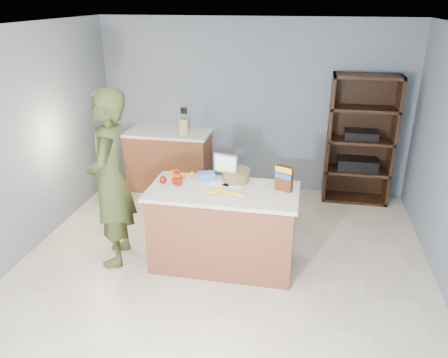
% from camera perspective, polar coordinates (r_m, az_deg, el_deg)
% --- Properties ---
extents(floor, '(4.50, 5.00, 0.02)m').
position_cam_1_polar(floor, '(4.72, -0.83, -12.92)').
color(floor, beige).
rests_on(floor, ground).
extents(walls, '(4.52, 5.02, 2.51)m').
position_cam_1_polar(walls, '(3.98, -0.97, 6.73)').
color(walls, slate).
rests_on(walls, ground).
extents(counter_peninsula, '(1.56, 0.76, 0.90)m').
position_cam_1_polar(counter_peninsula, '(4.74, -0.12, -6.76)').
color(counter_peninsula, brown).
rests_on(counter_peninsula, ground).
extents(back_cabinet, '(1.24, 0.62, 0.90)m').
position_cam_1_polar(back_cabinet, '(6.68, -7.10, 2.49)').
color(back_cabinet, brown).
rests_on(back_cabinet, ground).
extents(shelving_unit, '(0.90, 0.40, 1.80)m').
position_cam_1_polar(shelving_unit, '(6.42, 17.29, 4.67)').
color(shelving_unit, black).
rests_on(shelving_unit, ground).
extents(person, '(0.60, 0.79, 1.93)m').
position_cam_1_polar(person, '(4.75, -14.64, -0.10)').
color(person, '#38431D').
rests_on(person, ground).
extents(knife_block, '(0.12, 0.10, 0.31)m').
position_cam_1_polar(knife_block, '(6.36, -5.21, 6.91)').
color(knife_block, tan).
rests_on(knife_block, back_cabinet).
extents(envelopes, '(0.38, 0.18, 0.00)m').
position_cam_1_polar(envelopes, '(4.63, 0.27, -0.76)').
color(envelopes, white).
rests_on(envelopes, counter_peninsula).
extents(bananas, '(0.42, 0.16, 0.04)m').
position_cam_1_polar(bananas, '(4.41, -0.05, -1.79)').
color(bananas, yellow).
rests_on(bananas, counter_peninsula).
extents(apples, '(0.26, 0.28, 0.08)m').
position_cam_1_polar(apples, '(4.70, -6.62, -0.03)').
color(apples, maroon).
rests_on(apples, counter_peninsula).
extents(oranges, '(0.29, 0.22, 0.06)m').
position_cam_1_polar(oranges, '(4.84, -5.84, 0.57)').
color(oranges, orange).
rests_on(oranges, counter_peninsula).
extents(blue_carton, '(0.21, 0.18, 0.08)m').
position_cam_1_polar(blue_carton, '(4.76, -2.35, 0.38)').
color(blue_carton, blue).
rests_on(blue_carton, counter_peninsula).
extents(salad_bowl, '(0.30, 0.30, 0.13)m').
position_cam_1_polar(salad_bowl, '(4.72, 1.63, 0.42)').
color(salad_bowl, '#267219').
rests_on(salad_bowl, counter_peninsula).
extents(tv, '(0.28, 0.12, 0.28)m').
position_cam_1_polar(tv, '(4.74, 0.23, 1.87)').
color(tv, silver).
rests_on(tv, counter_peninsula).
extents(cereal_box, '(0.19, 0.13, 0.27)m').
position_cam_1_polar(cereal_box, '(4.48, 7.88, 0.31)').
color(cereal_box, '#592B14').
rests_on(cereal_box, counter_peninsula).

